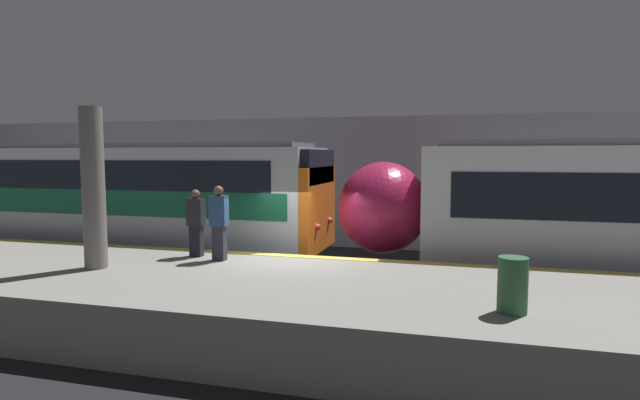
# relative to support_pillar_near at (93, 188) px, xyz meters

# --- Properties ---
(ground_plane) EXTENTS (120.00, 120.00, 0.00)m
(ground_plane) POSITION_rel_support_pillar_near_xyz_m (3.63, 2.39, -2.75)
(ground_plane) COLOR black
(platform) EXTENTS (40.00, 4.62, 1.08)m
(platform) POSITION_rel_support_pillar_near_xyz_m (3.63, 0.08, -2.21)
(platform) COLOR gray
(platform) RESTS_ON ground
(station_rear_barrier) EXTENTS (50.00, 0.15, 4.83)m
(station_rear_barrier) POSITION_rel_support_pillar_near_xyz_m (3.63, 9.35, -0.33)
(station_rear_barrier) COLOR #939399
(station_rear_barrier) RESTS_ON ground
(support_pillar_near) EXTENTS (0.46, 0.46, 3.36)m
(support_pillar_near) POSITION_rel_support_pillar_near_xyz_m (0.00, 0.00, 0.00)
(support_pillar_near) COLOR slate
(support_pillar_near) RESTS_ON platform
(train_boxy) EXTENTS (14.86, 3.07, 3.79)m
(train_boxy) POSITION_rel_support_pillar_near_xyz_m (-3.71, 4.77, -0.80)
(train_boxy) COLOR black
(train_boxy) RESTS_ON ground
(person_waiting) EXTENTS (0.38, 0.24, 1.69)m
(person_waiting) POSITION_rel_support_pillar_near_xyz_m (2.17, 1.36, -0.79)
(person_waiting) COLOR #2D2D38
(person_waiting) RESTS_ON platform
(person_walking) EXTENTS (0.38, 0.24, 1.57)m
(person_walking) POSITION_rel_support_pillar_near_xyz_m (1.44, 1.63, -0.86)
(person_walking) COLOR black
(person_walking) RESTS_ON platform
(trash_bin) EXTENTS (0.44, 0.44, 0.85)m
(trash_bin) POSITION_rel_support_pillar_near_xyz_m (8.12, -0.94, -1.26)
(trash_bin) COLOR #2D5B38
(trash_bin) RESTS_ON platform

